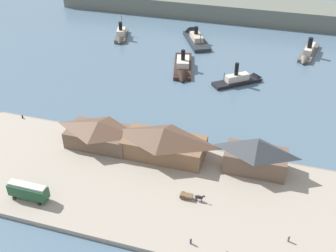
# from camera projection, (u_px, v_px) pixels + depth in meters

# --- Properties ---
(ground_plane) EXTENTS (320.00, 320.00, 0.00)m
(ground_plane) POSITION_uv_depth(u_px,v_px,m) (178.00, 139.00, 113.70)
(ground_plane) COLOR slate
(quay_promenade) EXTENTS (110.00, 36.00, 1.20)m
(quay_promenade) POSITION_uv_depth(u_px,v_px,m) (153.00, 188.00, 95.84)
(quay_promenade) COLOR #9E9384
(quay_promenade) RESTS_ON ground
(seawall_edge) EXTENTS (110.00, 0.80, 1.00)m
(seawall_edge) POSITION_uv_depth(u_px,v_px,m) (174.00, 144.00, 110.56)
(seawall_edge) COLOR gray
(seawall_edge) RESTS_ON ground
(ferry_shed_east_terminal) EXTENTS (17.34, 9.87, 7.13)m
(ferry_shed_east_terminal) POSITION_uv_depth(u_px,v_px,m) (99.00, 133.00, 107.63)
(ferry_shed_east_terminal) COLOR brown
(ferry_shed_east_terminal) RESTS_ON quay_promenade
(ferry_shed_customs_shed) EXTENTS (21.34, 10.26, 8.32)m
(ferry_shed_customs_shed) POSITION_uv_depth(u_px,v_px,m) (164.00, 142.00, 103.27)
(ferry_shed_customs_shed) COLOR brown
(ferry_shed_customs_shed) RESTS_ON quay_promenade
(ferry_shed_central_terminal) EXTENTS (15.26, 8.32, 8.82)m
(ferry_shed_central_terminal) POSITION_uv_depth(u_px,v_px,m) (256.00, 155.00, 98.29)
(ferry_shed_central_terminal) COLOR brown
(ferry_shed_central_terminal) RESTS_ON quay_promenade
(street_tram) EXTENTS (9.32, 2.77, 4.23)m
(street_tram) POSITION_uv_depth(u_px,v_px,m) (28.00, 190.00, 90.64)
(street_tram) COLOR #1E4C2D
(street_tram) RESTS_ON quay_promenade
(horse_cart) EXTENTS (5.77, 1.50, 1.87)m
(horse_cart) POSITION_uv_depth(u_px,v_px,m) (191.00, 196.00, 91.35)
(horse_cart) COLOR brown
(horse_cart) RESTS_ON quay_promenade
(pedestrian_by_tram) EXTENTS (0.39, 0.39, 1.58)m
(pedestrian_by_tram) POSITION_uv_depth(u_px,v_px,m) (191.00, 241.00, 80.88)
(pedestrian_by_tram) COLOR #33384C
(pedestrian_by_tram) RESTS_ON quay_promenade
(pedestrian_near_cart) EXTENTS (0.41, 0.41, 1.65)m
(pedestrian_near_cart) POSITION_uv_depth(u_px,v_px,m) (289.00, 239.00, 81.35)
(pedestrian_near_cart) COLOR #6B5B4C
(pedestrian_near_cart) RESTS_ON quay_promenade
(mooring_post_east) EXTENTS (0.44, 0.44, 0.90)m
(mooring_post_east) POSITION_uv_depth(u_px,v_px,m) (69.00, 126.00, 116.25)
(mooring_post_east) COLOR black
(mooring_post_east) RESTS_ON quay_promenade
(mooring_post_west) EXTENTS (0.44, 0.44, 0.90)m
(mooring_post_west) POSITION_uv_depth(u_px,v_px,m) (22.00, 117.00, 120.20)
(mooring_post_west) COLOR black
(mooring_post_west) RESTS_ON quay_promenade
(ferry_approaching_west) EXTENTS (17.61, 15.42, 9.38)m
(ferry_approaching_west) POSITION_uv_depth(u_px,v_px,m) (242.00, 79.00, 141.41)
(ferry_approaching_west) COLOR black
(ferry_approaching_west) RESTS_ON ground
(ferry_moored_east) EXTENTS (11.53, 24.75, 9.59)m
(ferry_moored_east) POSITION_uv_depth(u_px,v_px,m) (183.00, 69.00, 148.59)
(ferry_moored_east) COLOR black
(ferry_moored_east) RESTS_ON ground
(ferry_departing_north) EXTENTS (16.82, 24.07, 9.09)m
(ferry_departing_north) POSITION_uv_depth(u_px,v_px,m) (194.00, 37.00, 174.97)
(ferry_departing_north) COLOR #23282D
(ferry_departing_north) RESTS_ON ground
(ferry_near_quay) EXTENTS (8.62, 16.63, 9.84)m
(ferry_near_quay) POSITION_uv_depth(u_px,v_px,m) (121.00, 36.00, 175.43)
(ferry_near_quay) COLOR #514C47
(ferry_near_quay) RESTS_ON ground
(ferry_approaching_east) EXTENTS (8.35, 22.55, 9.08)m
(ferry_approaching_east) POSITION_uv_depth(u_px,v_px,m) (308.00, 54.00, 159.81)
(ferry_approaching_east) COLOR #514C47
(ferry_approaching_east) RESTS_ON ground
(far_headland) EXTENTS (180.00, 24.00, 8.00)m
(far_headland) POSITION_uv_depth(u_px,v_px,m) (238.00, 8.00, 199.13)
(far_headland) COLOR #60665B
(far_headland) RESTS_ON ground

